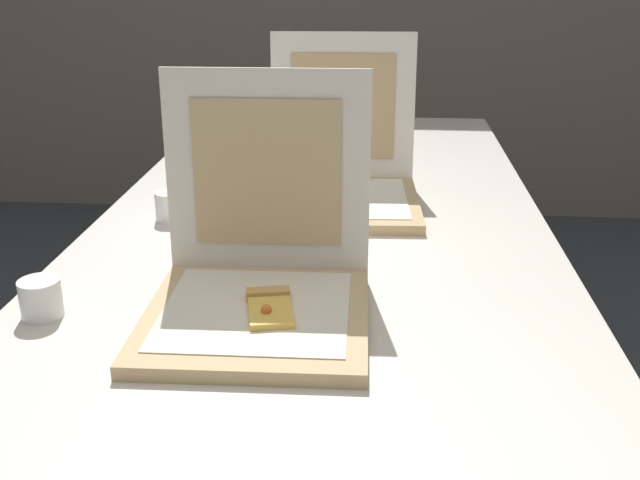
% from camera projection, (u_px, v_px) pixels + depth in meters
% --- Properties ---
extents(table, '(0.94, 2.27, 0.73)m').
position_uv_depth(table, '(317.00, 257.00, 1.47)').
color(table, beige).
rests_on(table, ground).
extents(pizza_box_front, '(0.34, 0.35, 0.36)m').
position_uv_depth(pizza_box_front, '(259.00, 283.00, 1.13)').
color(pizza_box_front, tan).
rests_on(pizza_box_front, table).
extents(pizza_box_middle, '(0.35, 0.39, 0.35)m').
position_uv_depth(pizza_box_middle, '(342.00, 180.00, 1.64)').
color(pizza_box_middle, tan).
rests_on(pizza_box_middle, table).
extents(cup_white_mid, '(0.06, 0.06, 0.06)m').
position_uv_depth(cup_white_mid, '(171.00, 206.00, 1.54)').
color(cup_white_mid, white).
rests_on(cup_white_mid, table).
extents(cup_white_near_left, '(0.06, 0.06, 0.06)m').
position_uv_depth(cup_white_near_left, '(41.00, 299.00, 1.13)').
color(cup_white_near_left, white).
rests_on(cup_white_near_left, table).
extents(cup_white_far, '(0.06, 0.06, 0.06)m').
position_uv_depth(cup_white_far, '(231.00, 178.00, 1.73)').
color(cup_white_far, white).
rests_on(cup_white_far, table).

